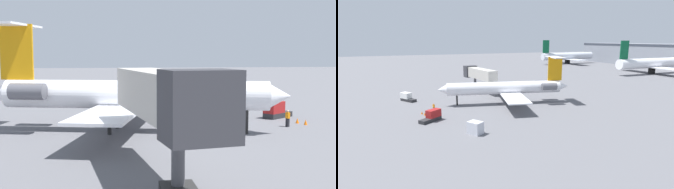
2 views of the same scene
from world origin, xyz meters
TOP-DOWN VIEW (x-y plane):
  - ground_plane at (0.00, 0.00)m, footprint 400.00×400.00m
  - regional_jet at (-1.05, 0.05)m, footprint 22.52×28.38m
  - jet_bridge at (-17.23, -1.67)m, footprint 14.44×5.05m
  - ground_crew_marshaller at (-0.73, -16.14)m, footprint 0.46×0.37m
  - baggage_tug_lead at (-12.50, -20.23)m, footprint 4.13×3.31m
  - baggage_tug_trailing at (5.09, -17.33)m, footprint 3.44×4.08m
  - cargo_container_uld at (14.24, -12.45)m, footprint 2.62×2.42m
  - traffic_cone_near at (0.09, -18.47)m, footprint 0.36×0.36m
  - traffic_cone_mid at (1.16, -18.08)m, footprint 0.36×0.36m
  - parked_airliner_west_end at (-75.20, 71.16)m, footprint 28.35×33.74m
  - parked_airliner_west_mid at (-23.53, 74.40)m, footprint 29.94×35.54m

SIDE VIEW (x-z plane):
  - ground_plane at x=0.00m, z-range -0.10..0.00m
  - traffic_cone_near at x=0.09m, z-range 0.00..0.55m
  - traffic_cone_mid at x=1.16m, z-range 0.00..0.55m
  - baggage_tug_lead at x=-12.50m, z-range -0.11..1.79m
  - baggage_tug_trailing at x=5.09m, z-range -0.11..1.79m
  - ground_crew_marshaller at x=-0.73m, z-range 0.01..1.70m
  - cargo_container_uld at x=14.24m, z-range 0.00..1.86m
  - regional_jet at x=-1.05m, z-range -1.46..8.58m
  - parked_airliner_west_mid at x=-23.53m, z-range -2.40..10.97m
  - parked_airliner_west_end at x=-75.20m, z-range -2.40..11.03m
  - jet_bridge at x=-17.23m, z-range 1.54..8.05m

